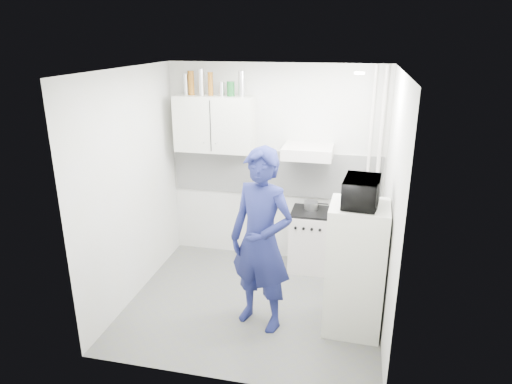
# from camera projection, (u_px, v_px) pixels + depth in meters

# --- Properties ---
(floor) EXTENTS (2.80, 2.80, 0.00)m
(floor) POSITION_uv_depth(u_px,v_px,m) (254.00, 303.00, 5.23)
(floor) COLOR #5A5A5A
(floor) RESTS_ON ground
(ceiling) EXTENTS (2.80, 2.80, 0.00)m
(ceiling) POSITION_uv_depth(u_px,v_px,m) (253.00, 70.00, 4.38)
(ceiling) COLOR white
(ceiling) RESTS_ON wall_back
(wall_back) EXTENTS (2.80, 0.00, 2.80)m
(wall_back) POSITION_uv_depth(u_px,v_px,m) (275.00, 165.00, 5.96)
(wall_back) COLOR silver
(wall_back) RESTS_ON floor
(wall_left) EXTENTS (0.00, 2.60, 2.60)m
(wall_left) POSITION_uv_depth(u_px,v_px,m) (132.00, 188.00, 5.09)
(wall_left) COLOR silver
(wall_left) RESTS_ON floor
(wall_right) EXTENTS (0.00, 2.60, 2.60)m
(wall_right) POSITION_uv_depth(u_px,v_px,m) (391.00, 207.00, 4.51)
(wall_right) COLOR silver
(wall_right) RESTS_ON floor
(person) EXTENTS (0.81, 0.67, 1.92)m
(person) POSITION_uv_depth(u_px,v_px,m) (261.00, 241.00, 4.58)
(person) COLOR navy
(person) RESTS_ON floor
(stove) EXTENTS (0.48, 0.48, 0.77)m
(stove) POSITION_uv_depth(u_px,v_px,m) (309.00, 241.00, 5.92)
(stove) COLOR silver
(stove) RESTS_ON floor
(fridge) EXTENTS (0.58, 0.58, 1.37)m
(fridge) POSITION_uv_depth(u_px,v_px,m) (355.00, 268.00, 4.60)
(fridge) COLOR silver
(fridge) RESTS_ON floor
(stove_top) EXTENTS (0.46, 0.46, 0.03)m
(stove_top) POSITION_uv_depth(u_px,v_px,m) (310.00, 212.00, 5.79)
(stove_top) COLOR black
(stove_top) RESTS_ON stove
(saucepan) EXTENTS (0.18, 0.18, 0.10)m
(saucepan) POSITION_uv_depth(u_px,v_px,m) (311.00, 205.00, 5.83)
(saucepan) COLOR silver
(saucepan) RESTS_ON stove_top
(microwave) EXTENTS (0.51, 0.37, 0.27)m
(microwave) POSITION_uv_depth(u_px,v_px,m) (361.00, 192.00, 4.33)
(microwave) COLOR black
(microwave) RESTS_ON fridge
(bottle_a) EXTENTS (0.06, 0.06, 0.26)m
(bottle_a) POSITION_uv_depth(u_px,v_px,m) (186.00, 84.00, 5.69)
(bottle_a) COLOR silver
(bottle_a) RESTS_ON upper_cabinet
(bottle_b) EXTENTS (0.08, 0.08, 0.30)m
(bottle_b) POSITION_uv_depth(u_px,v_px,m) (191.00, 83.00, 5.67)
(bottle_b) COLOR brown
(bottle_b) RESTS_ON upper_cabinet
(bottle_c) EXTENTS (0.08, 0.08, 0.32)m
(bottle_c) POSITION_uv_depth(u_px,v_px,m) (201.00, 82.00, 5.64)
(bottle_c) COLOR silver
(bottle_c) RESTS_ON upper_cabinet
(bottle_d) EXTENTS (0.06, 0.06, 0.29)m
(bottle_d) POSITION_uv_depth(u_px,v_px,m) (210.00, 84.00, 5.62)
(bottle_d) COLOR brown
(bottle_d) RESTS_ON upper_cabinet
(canister_a) EXTENTS (0.07, 0.07, 0.17)m
(canister_a) POSITION_uv_depth(u_px,v_px,m) (222.00, 89.00, 5.61)
(canister_a) COLOR silver
(canister_a) RESTS_ON upper_cabinet
(canister_b) EXTENTS (0.09, 0.09, 0.18)m
(canister_b) POSITION_uv_depth(u_px,v_px,m) (231.00, 89.00, 5.58)
(canister_b) COLOR #144C1E
(canister_b) RESTS_ON upper_cabinet
(bottle_e) EXTENTS (0.08, 0.08, 0.30)m
(bottle_e) POSITION_uv_depth(u_px,v_px,m) (242.00, 84.00, 5.53)
(bottle_e) COLOR silver
(bottle_e) RESTS_ON upper_cabinet
(upper_cabinet) EXTENTS (1.00, 0.35, 0.70)m
(upper_cabinet) POSITION_uv_depth(u_px,v_px,m) (215.00, 124.00, 5.77)
(upper_cabinet) COLOR silver
(upper_cabinet) RESTS_ON wall_back
(range_hood) EXTENTS (0.60, 0.50, 0.14)m
(range_hood) POSITION_uv_depth(u_px,v_px,m) (308.00, 152.00, 5.54)
(range_hood) COLOR silver
(range_hood) RESTS_ON wall_back
(backsplash) EXTENTS (2.74, 0.03, 0.60)m
(backsplash) POSITION_uv_depth(u_px,v_px,m) (275.00, 173.00, 5.98)
(backsplash) COLOR white
(backsplash) RESTS_ON wall_back
(pipe_a) EXTENTS (0.05, 0.05, 2.60)m
(pipe_a) POSITION_uv_depth(u_px,v_px,m) (377.00, 173.00, 5.61)
(pipe_a) COLOR silver
(pipe_a) RESTS_ON floor
(pipe_b) EXTENTS (0.04, 0.04, 2.60)m
(pipe_b) POSITION_uv_depth(u_px,v_px,m) (368.00, 173.00, 5.64)
(pipe_b) COLOR silver
(pipe_b) RESTS_ON floor
(ceiling_spot_fixture) EXTENTS (0.10, 0.10, 0.02)m
(ceiling_spot_fixture) POSITION_uv_depth(u_px,v_px,m) (359.00, 73.00, 4.36)
(ceiling_spot_fixture) COLOR white
(ceiling_spot_fixture) RESTS_ON ceiling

